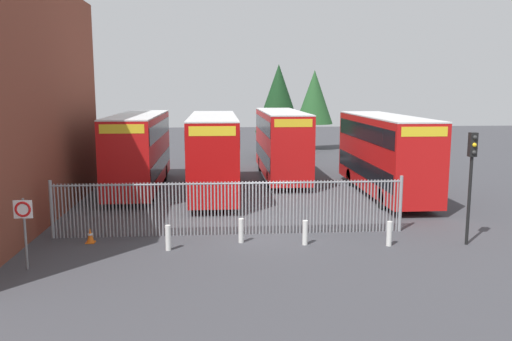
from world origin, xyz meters
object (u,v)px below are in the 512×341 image
object	(u,v)px
bollard_center_front	(241,231)
speed_limit_sign_post	(24,217)
bollard_near_left	(168,238)
double_decker_bus_behind_fence_left	(385,152)
traffic_light_kerbside	(471,168)
bollard_near_right	(305,233)
double_decker_bus_far_back	(281,141)
double_decker_bus_behind_fence_right	(139,149)
bollard_far_right	(389,234)
double_decker_bus_near_gate	(213,151)
traffic_cone_by_gate	(90,236)

from	to	relation	value
bollard_center_front	speed_limit_sign_post	bearing A→B (deg)	-160.64
bollard_near_left	double_decker_bus_behind_fence_left	bearing A→B (deg)	39.78
traffic_light_kerbside	double_decker_bus_behind_fence_left	bearing A→B (deg)	91.57
bollard_center_front	traffic_light_kerbside	distance (m)	9.01
bollard_near_right	double_decker_bus_far_back	bearing A→B (deg)	86.51
bollard_center_front	traffic_light_kerbside	size ratio (longest dim) A/B	0.22
double_decker_bus_behind_fence_right	traffic_light_kerbside	distance (m)	18.42
bollard_near_right	bollard_far_right	distance (m)	3.18
bollard_far_right	speed_limit_sign_post	size ratio (longest dim) A/B	0.40
double_decker_bus_near_gate	double_decker_bus_behind_fence_right	world-z (taller)	same
double_decker_bus_near_gate	bollard_center_front	xyz separation A→B (m)	(1.10, -9.46, -1.95)
traffic_cone_by_gate	double_decker_bus_far_back	bearing A→B (deg)	56.94
double_decker_bus_behind_fence_left	double_decker_bus_behind_fence_right	world-z (taller)	same
double_decker_bus_behind_fence_left	bollard_far_right	bearing A→B (deg)	-106.58
traffic_cone_by_gate	double_decker_bus_behind_fence_left	bearing A→B (deg)	29.60
bollard_near_right	speed_limit_sign_post	bearing A→B (deg)	-167.94
double_decker_bus_behind_fence_right	double_decker_bus_near_gate	bearing A→B (deg)	-20.02
double_decker_bus_near_gate	speed_limit_sign_post	world-z (taller)	double_decker_bus_near_gate
bollard_far_right	speed_limit_sign_post	distance (m)	12.95
double_decker_bus_behind_fence_right	bollard_near_left	world-z (taller)	double_decker_bus_behind_fence_right
double_decker_bus_behind_fence_left	bollard_near_right	distance (m)	10.89
double_decker_bus_behind_fence_left	traffic_cone_by_gate	world-z (taller)	double_decker_bus_behind_fence_left
double_decker_bus_behind_fence_right	bollard_center_front	xyz separation A→B (m)	(5.40, -11.03, -1.95)
double_decker_bus_far_back	speed_limit_sign_post	bearing A→B (deg)	-121.78
bollard_far_right	traffic_cone_by_gate	distance (m)	11.48
double_decker_bus_near_gate	traffic_light_kerbside	size ratio (longest dim) A/B	2.51
double_decker_bus_near_gate	traffic_light_kerbside	bearing A→B (deg)	-46.92
traffic_cone_by_gate	bollard_center_front	bearing A→B (deg)	-3.90
bollard_near_left	traffic_light_kerbside	world-z (taller)	traffic_light_kerbside
bollard_near_left	bollard_far_right	distance (m)	8.31
double_decker_bus_behind_fence_right	double_decker_bus_far_back	world-z (taller)	same
double_decker_bus_behind_fence_left	bollard_near_left	distance (m)	14.55
double_decker_bus_near_gate	double_decker_bus_behind_fence_right	distance (m)	4.58
bollard_near_left	bollard_center_front	world-z (taller)	same
double_decker_bus_near_gate	bollard_far_right	bearing A→B (deg)	-57.07
traffic_cone_by_gate	double_decker_bus_near_gate	bearing A→B (deg)	62.46
double_decker_bus_far_back	bollard_near_left	xyz separation A→B (m)	(-6.07, -15.24, -1.95)
double_decker_bus_far_back	traffic_cone_by_gate	size ratio (longest dim) A/B	18.32
double_decker_bus_behind_fence_right	bollard_near_right	size ratio (longest dim) A/B	11.38
bollard_near_right	bollard_near_left	bearing A→B (deg)	-176.67
speed_limit_sign_post	traffic_light_kerbside	world-z (taller)	traffic_light_kerbside
double_decker_bus_near_gate	bollard_near_left	size ratio (longest dim) A/B	11.38
bollard_near_right	traffic_light_kerbside	bearing A→B (deg)	-4.05
bollard_near_right	speed_limit_sign_post	xyz separation A→B (m)	(-9.62, -2.05, 1.30)
double_decker_bus_far_back	double_decker_bus_near_gate	bearing A→B (deg)	-131.52
bollard_near_right	traffic_light_kerbside	distance (m)	6.69
double_decker_bus_behind_fence_right	double_decker_bus_far_back	distance (m)	9.39
bollard_center_front	traffic_cone_by_gate	size ratio (longest dim) A/B	1.61
double_decker_bus_behind_fence_left	bollard_near_left	size ratio (longest dim) A/B	11.38
double_decker_bus_near_gate	speed_limit_sign_post	distance (m)	13.47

